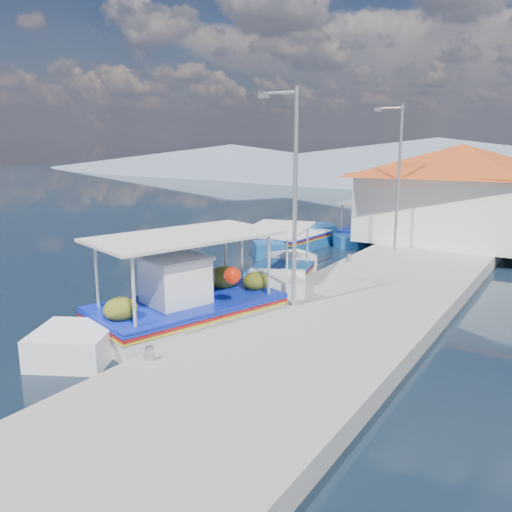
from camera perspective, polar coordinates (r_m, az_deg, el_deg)
The scene contains 10 objects.
ground at distance 16.65m, azimuth -13.59°, elevation -6.00°, with size 160.00×160.00×0.00m, color black.
quay at distance 18.45m, azimuth 13.51°, elevation -3.36°, with size 5.00×44.00×0.50m, color gray.
bollards at distance 18.43m, azimuth 6.63°, elevation -1.82°, with size 0.20×17.20×0.30m.
main_caique at distance 14.91m, azimuth -7.20°, elevation -5.62°, with size 4.35×8.58×2.96m.
caique_green_canopy at distance 18.65m, azimuth 2.36°, elevation -2.49°, with size 2.98×6.29×2.43m.
caique_blue_hull at distance 25.57m, azimuth 4.37°, elevation 1.48°, with size 2.19×6.38×1.14m.
caique_far at distance 28.36m, azimuth 11.61°, elevation 2.57°, with size 1.91×6.40×2.24m.
harbor_building at distance 26.53m, azimuth 20.80°, elevation 6.49°, with size 10.49×10.49×4.40m.
lamp_post_near at distance 14.71m, azimuth 3.89°, elevation 7.28°, with size 1.21×0.14×6.00m.
lamp_post_far at distance 23.01m, azimuth 14.77°, elevation 8.78°, with size 1.21×0.14×6.00m.
Camera 1 is at (11.48, -10.88, 5.18)m, focal length 37.55 mm.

